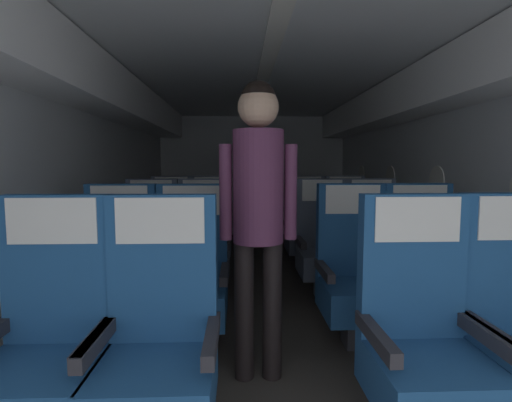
{
  "coord_description": "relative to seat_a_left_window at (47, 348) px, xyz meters",
  "views": [
    {
      "loc": [
        -0.23,
        -0.17,
        1.22
      ],
      "look_at": [
        -0.08,
        3.34,
        0.89
      ],
      "focal_mm": 27.11,
      "sensor_mm": 36.0,
      "label": 1
    }
  ],
  "objects": [
    {
      "name": "seat_c_right_aisle",
      "position": [
        2.06,
        1.94,
        0.0
      ],
      "size": [
        0.51,
        0.5,
        1.09
      ],
      "color": "#38383D",
      "rests_on": "ground"
    },
    {
      "name": "fuselage_shell",
      "position": [
        1.03,
        2.1,
        1.08
      ],
      "size": [
        3.31,
        6.59,
        2.11
      ],
      "color": "silver",
      "rests_on": "ground"
    },
    {
      "name": "ground",
      "position": [
        1.03,
        1.86,
        -0.47
      ],
      "size": [
        3.43,
        6.94,
        0.02
      ],
      "primitive_type": "cube",
      "color": "#3D3833"
    },
    {
      "name": "seat_d_right_window",
      "position": [
        1.59,
        2.91,
        0.0
      ],
      "size": [
        0.51,
        0.5,
        1.09
      ],
      "color": "#38383D",
      "rests_on": "ground"
    },
    {
      "name": "seat_a_right_window",
      "position": [
        1.59,
        -0.02,
        0.0
      ],
      "size": [
        0.51,
        0.5,
        1.09
      ],
      "color": "#38383D",
      "rests_on": "ground"
    },
    {
      "name": "seat_c_right_window",
      "position": [
        1.59,
        1.93,
        0.0
      ],
      "size": [
        0.51,
        0.5,
        1.09
      ],
      "color": "#38383D",
      "rests_on": "ground"
    },
    {
      "name": "seat_a_left_window",
      "position": [
        0.0,
        0.0,
        0.0
      ],
      "size": [
        0.51,
        0.5,
        1.09
      ],
      "color": "#38383D",
      "rests_on": "ground"
    },
    {
      "name": "seat_b_right_window",
      "position": [
        1.6,
        0.97,
        0.0
      ],
      "size": [
        0.51,
        0.5,
        1.09
      ],
      "color": "#38383D",
      "rests_on": "ground"
    },
    {
      "name": "seat_b_left_window",
      "position": [
        -0.01,
        0.97,
        0.0
      ],
      "size": [
        0.51,
        0.5,
        1.09
      ],
      "color": "#38383D",
      "rests_on": "ground"
    },
    {
      "name": "seat_d_left_aisle",
      "position": [
        0.47,
        2.88,
        0.0
      ],
      "size": [
        0.51,
        0.5,
        1.09
      ],
      "color": "#38383D",
      "rests_on": "ground"
    },
    {
      "name": "seat_c_left_window",
      "position": [
        -0.01,
        1.94,
        0.0
      ],
      "size": [
        0.51,
        0.5,
        1.09
      ],
      "color": "#38383D",
      "rests_on": "ground"
    },
    {
      "name": "seat_d_right_aisle",
      "position": [
        2.07,
        2.9,
        0.0
      ],
      "size": [
        0.51,
        0.5,
        1.09
      ],
      "color": "#38383D",
      "rests_on": "ground"
    },
    {
      "name": "seat_a_left_aisle",
      "position": [
        0.46,
        -0.01,
        0.0
      ],
      "size": [
        0.51,
        0.5,
        1.09
      ],
      "color": "#38383D",
      "rests_on": "ground"
    },
    {
      "name": "seat_c_left_aisle",
      "position": [
        0.47,
        1.93,
        0.0
      ],
      "size": [
        0.51,
        0.5,
        1.09
      ],
      "color": "#38383D",
      "rests_on": "ground"
    },
    {
      "name": "seat_d_left_window",
      "position": [
        0.0,
        2.9,
        0.0
      ],
      "size": [
        0.51,
        0.5,
        1.09
      ],
      "color": "#38383D",
      "rests_on": "ground"
    },
    {
      "name": "seat_b_right_aisle",
      "position": [
        2.06,
        0.96,
        0.0
      ],
      "size": [
        0.51,
        0.5,
        1.09
      ],
      "color": "#38383D",
      "rests_on": "ground"
    },
    {
      "name": "flight_attendant",
      "position": [
        0.91,
        0.54,
        0.58
      ],
      "size": [
        0.43,
        0.28,
        1.67
      ],
      "rotation": [
        0.0,
        0.0,
        3.3
      ],
      "color": "black",
      "rests_on": "ground"
    },
    {
      "name": "seat_b_left_aisle",
      "position": [
        0.48,
        0.94,
        0.0
      ],
      "size": [
        0.51,
        0.5,
        1.09
      ],
      "color": "#38383D",
      "rests_on": "ground"
    }
  ]
}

